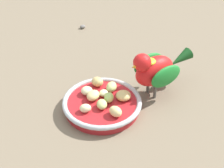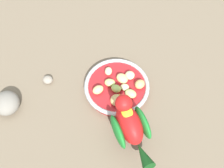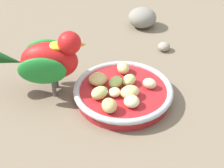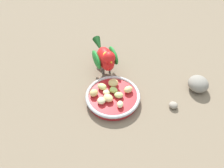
% 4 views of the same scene
% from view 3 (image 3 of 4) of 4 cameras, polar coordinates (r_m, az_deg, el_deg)
% --- Properties ---
extents(ground_plane, '(4.00, 4.00, 0.00)m').
position_cam_3_polar(ground_plane, '(0.62, 1.95, -2.64)').
color(ground_plane, '#756651').
extents(feeding_bowl, '(0.19, 0.19, 0.03)m').
position_cam_3_polar(feeding_bowl, '(0.61, 1.46, -1.52)').
color(feeding_bowl, '#AD1E23').
rests_on(feeding_bowl, ground_plane).
extents(apple_piece_0, '(0.04, 0.04, 0.02)m').
position_cam_3_polar(apple_piece_0, '(0.61, 3.04, 0.70)').
color(apple_piece_0, '#C6D17A').
rests_on(apple_piece_0, feeding_bowl).
extents(apple_piece_1, '(0.03, 0.03, 0.01)m').
position_cam_3_polar(apple_piece_1, '(0.58, 0.44, -1.47)').
color(apple_piece_1, beige).
rests_on(apple_piece_1, feeding_bowl).
extents(apple_piece_2, '(0.05, 0.05, 0.02)m').
position_cam_3_polar(apple_piece_2, '(0.61, -2.48, 0.89)').
color(apple_piece_2, tan).
rests_on(apple_piece_2, feeding_bowl).
extents(apple_piece_3, '(0.03, 0.03, 0.02)m').
position_cam_3_polar(apple_piece_3, '(0.60, 0.66, 0.34)').
color(apple_piece_3, '#B2CC66').
rests_on(apple_piece_3, feeding_bowl).
extents(apple_piece_4, '(0.04, 0.03, 0.02)m').
position_cam_3_polar(apple_piece_4, '(0.64, 1.98, 2.91)').
color(apple_piece_4, '#E5C67F').
rests_on(apple_piece_4, feeding_bowl).
extents(apple_piece_5, '(0.03, 0.04, 0.02)m').
position_cam_3_polar(apple_piece_5, '(0.58, 3.56, -1.28)').
color(apple_piece_5, '#E5C67F').
rests_on(apple_piece_5, feeding_bowl).
extents(apple_piece_6, '(0.03, 0.03, 0.02)m').
position_cam_3_polar(apple_piece_6, '(0.55, -0.49, -3.82)').
color(apple_piece_6, tan).
rests_on(apple_piece_6, feeding_bowl).
extents(apple_piece_7, '(0.03, 0.04, 0.02)m').
position_cam_3_polar(apple_piece_7, '(0.58, -2.20, -1.58)').
color(apple_piece_7, '#C6D17A').
rests_on(apple_piece_7, feeding_bowl).
extents(apple_piece_8, '(0.04, 0.04, 0.02)m').
position_cam_3_polar(apple_piece_8, '(0.56, 3.50, -3.10)').
color(apple_piece_8, beige).
rests_on(apple_piece_8, feeding_bowl).
extents(apple_piece_9, '(0.03, 0.03, 0.02)m').
position_cam_3_polar(apple_piece_9, '(0.61, 6.66, 0.11)').
color(apple_piece_9, beige).
rests_on(apple_piece_9, feeding_bowl).
extents(parrot, '(0.12, 0.17, 0.13)m').
position_cam_3_polar(parrot, '(0.60, -11.41, 4.37)').
color(parrot, '#59544C').
rests_on(parrot, ground_plane).
extents(rock_large, '(0.09, 0.10, 0.05)m').
position_cam_3_polar(rock_large, '(0.86, 5.40, 11.65)').
color(rock_large, gray).
rests_on(rock_large, ground_plane).
extents(pebble_0, '(0.04, 0.04, 0.02)m').
position_cam_3_polar(pebble_0, '(0.77, 9.19, 6.57)').
color(pebble_0, gray).
rests_on(pebble_0, ground_plane).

